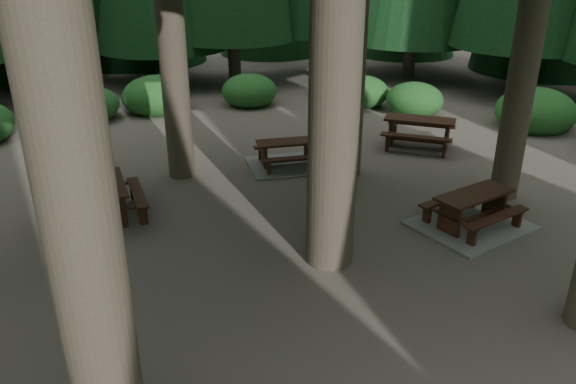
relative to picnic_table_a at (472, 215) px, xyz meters
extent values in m
plane|color=#554C45|center=(-3.98, -0.78, -0.24)|extent=(80.00, 80.00, 0.00)
cube|color=gray|center=(0.00, 0.00, -0.22)|extent=(2.64, 2.42, 0.05)
cube|color=black|center=(0.00, 0.00, 0.46)|extent=(1.81, 1.20, 0.06)
cube|color=black|center=(-0.19, 0.53, 0.18)|extent=(1.67, 0.80, 0.05)
cube|color=black|center=(0.19, -0.53, 0.18)|extent=(1.67, 0.80, 0.05)
cube|color=black|center=(-0.63, -0.23, 0.10)|extent=(0.25, 0.51, 0.68)
cube|color=black|center=(-0.63, -0.23, 0.15)|extent=(0.54, 1.30, 0.06)
cube|color=black|center=(0.63, 0.23, 0.10)|extent=(0.25, 0.51, 0.68)
cube|color=black|center=(0.63, 0.23, 0.15)|extent=(0.54, 1.30, 0.06)
cube|color=black|center=(0.00, 0.00, -0.07)|extent=(1.35, 0.56, 0.08)
cube|color=black|center=(-7.08, 2.25, 0.47)|extent=(0.90, 1.79, 0.06)
cube|color=black|center=(-7.64, 2.16, 0.18)|extent=(0.48, 1.72, 0.05)
cube|color=black|center=(-6.52, 2.33, 0.18)|extent=(0.48, 1.72, 0.05)
cube|color=black|center=(-6.98, 1.57, 0.10)|extent=(0.53, 0.15, 0.68)
cube|color=black|center=(-6.98, 1.57, 0.16)|extent=(1.37, 0.27, 0.06)
cube|color=black|center=(-7.18, 2.92, 0.10)|extent=(0.53, 0.15, 0.68)
cube|color=black|center=(-7.18, 2.92, 0.16)|extent=(1.37, 0.27, 0.06)
cube|color=black|center=(-7.08, 2.25, -0.07)|extent=(0.28, 1.42, 0.08)
cube|color=gray|center=(-2.79, 4.19, -0.22)|extent=(2.01, 1.66, 0.05)
cube|color=black|center=(-2.79, 4.19, 0.41)|extent=(1.56, 0.62, 0.05)
cube|color=black|center=(-2.79, 4.70, 0.15)|extent=(1.56, 0.23, 0.04)
cube|color=black|center=(-2.78, 3.67, 0.15)|extent=(1.56, 0.23, 0.04)
cube|color=black|center=(-3.41, 4.18, 0.07)|extent=(0.07, 0.48, 0.62)
cube|color=black|center=(-3.41, 4.18, 0.12)|extent=(0.08, 1.26, 0.05)
cube|color=black|center=(-2.17, 4.19, 0.07)|extent=(0.07, 0.48, 0.62)
cube|color=black|center=(-2.17, 4.19, 0.12)|extent=(0.08, 1.26, 0.05)
cube|color=black|center=(-2.79, 4.19, -0.09)|extent=(1.30, 0.08, 0.07)
cube|color=black|center=(1.14, 4.81, 0.55)|extent=(2.00, 1.65, 0.06)
cube|color=black|center=(1.48, 5.34, 0.23)|extent=(1.74, 1.25, 0.05)
cube|color=black|center=(0.80, 4.27, 0.23)|extent=(1.74, 1.25, 0.05)
cube|color=black|center=(0.50, 5.22, 0.14)|extent=(0.38, 0.53, 0.76)
cube|color=black|center=(0.50, 5.22, 0.20)|extent=(0.90, 1.33, 0.06)
cube|color=black|center=(1.78, 4.40, 0.14)|extent=(0.38, 0.53, 0.76)
cube|color=black|center=(1.78, 4.40, 0.20)|extent=(0.90, 1.33, 0.06)
cube|color=black|center=(1.14, 4.81, -0.05)|extent=(1.38, 0.93, 0.08)
ellipsoid|color=#205F23|center=(5.46, 5.67, 0.16)|extent=(2.42, 2.42, 1.49)
ellipsoid|color=#205F23|center=(2.46, 7.91, 0.16)|extent=(1.90, 1.90, 1.17)
ellipsoid|color=#205F23|center=(1.16, 9.38, 0.16)|extent=(1.84, 1.84, 1.13)
ellipsoid|color=#205F23|center=(-2.68, 10.47, 0.16)|extent=(1.95, 1.95, 1.20)
ellipsoid|color=#205F23|center=(-5.91, 10.42, 0.16)|extent=(2.31, 2.31, 1.42)
ellipsoid|color=#205F23|center=(-8.07, 9.78, 0.16)|extent=(1.93, 1.93, 1.19)
camera|label=1|loc=(-5.97, -8.97, 4.94)|focal=35.00mm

